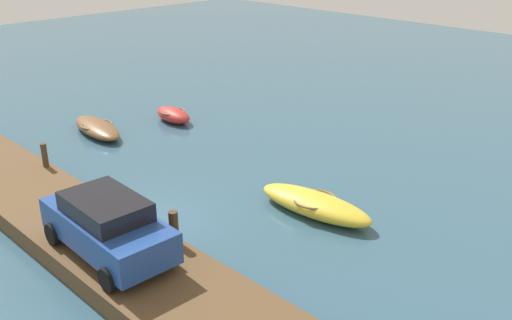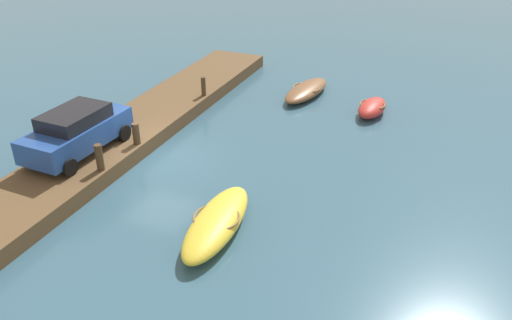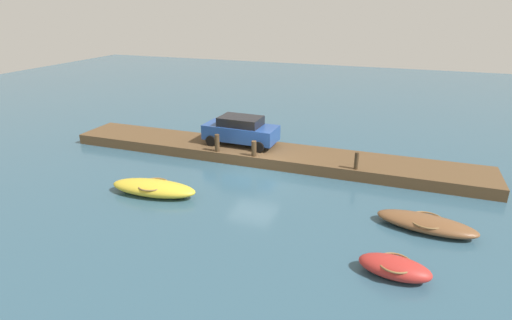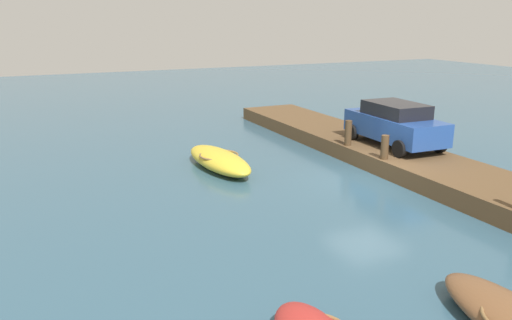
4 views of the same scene
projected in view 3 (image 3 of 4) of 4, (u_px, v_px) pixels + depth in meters
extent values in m
plane|color=#33566B|center=(253.00, 172.00, 22.12)|extent=(84.00, 84.00, 0.00)
cube|color=brown|center=(266.00, 154.00, 23.84)|extent=(24.52, 3.08, 0.62)
ellipsoid|color=gold|center=(154.00, 188.00, 19.35)|extent=(4.38, 1.76, 0.71)
torus|color=olive|center=(153.00, 184.00, 19.28)|extent=(1.60, 1.60, 0.07)
ellipsoid|color=brown|center=(426.00, 223.00, 16.37)|extent=(4.04, 1.88, 0.58)
torus|color=olive|center=(427.00, 220.00, 16.32)|extent=(1.61, 1.61, 0.07)
ellipsoid|color=#B72D28|center=(395.00, 268.00, 13.58)|extent=(2.48, 1.34, 0.67)
torus|color=olive|center=(395.00, 263.00, 13.51)|extent=(1.29, 1.29, 0.07)
cylinder|color=#47331E|center=(356.00, 161.00, 20.74)|extent=(0.22, 0.22, 0.91)
cylinder|color=#47331E|center=(254.00, 149.00, 22.53)|extent=(0.28, 0.28, 0.87)
cylinder|color=#47331E|center=(217.00, 143.00, 23.22)|extent=(0.27, 0.27, 1.00)
cube|color=#234793|center=(241.00, 132.00, 24.27)|extent=(4.43, 1.98, 0.87)
cube|color=black|center=(241.00, 121.00, 24.02)|extent=(2.50, 1.69, 0.52)
cylinder|color=black|center=(211.00, 141.00, 24.17)|extent=(0.65, 0.24, 0.64)
cylinder|color=black|center=(225.00, 132.00, 25.75)|extent=(0.65, 0.24, 0.64)
cylinder|color=black|center=(259.00, 147.00, 23.10)|extent=(0.65, 0.24, 0.64)
cylinder|color=black|center=(270.00, 138.00, 24.68)|extent=(0.65, 0.24, 0.64)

